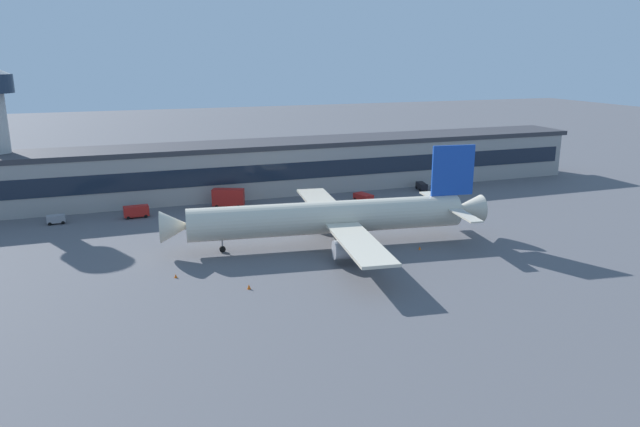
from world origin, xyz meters
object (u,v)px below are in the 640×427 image
Objects in this scene: pushback_tractor at (364,197)px; traffic_cone_0 at (176,276)px; follow_me_car at (422,186)px; traffic_cone_3 at (249,287)px; airliner at (332,217)px; crew_van at (136,211)px; catering_truck at (228,197)px; baggage_tug at (56,219)px; traffic_cone_1 at (364,253)px; traffic_cone_2 at (420,248)px.

traffic_cone_0 is at bearing -142.95° from pushback_tractor.
traffic_cone_3 is (-57.63, -51.11, -0.72)m from follow_me_car.
crew_van is at bearing 136.11° from airliner.
pushback_tractor is at bearing -162.28° from follow_me_car.
airliner is at bearing -43.89° from crew_van.
traffic_cone_0 is (-67.44, -42.63, -0.78)m from follow_me_car.
airliner is 12.95× the size of follow_me_car.
crew_van is 71.43m from follow_me_car.
airliner reaches higher than catering_truck.
catering_truck reaches higher than crew_van.
traffic_cone_1 is at bearing -37.04° from baggage_tug.
baggage_tug is at bearing 177.20° from pushback_tractor.
airliner is at bearing -69.98° from catering_truck.
traffic_cone_0 is (-48.41, -36.54, -0.74)m from pushback_tractor.
baggage_tug is at bearing 142.96° from traffic_cone_1.
catering_truck is at bearing 110.02° from airliner.
catering_truck is 51.13m from traffic_cone_3.
airliner reaches higher than traffic_cone_3.
traffic_cone_1 is at bearing 21.06° from traffic_cone_3.
catering_truck is at bearing 7.53° from crew_van.
pushback_tractor is 1.00× the size of crew_van.
pushback_tractor is 60.66m from traffic_cone_0.
traffic_cone_3 is at bearing -140.51° from airliner.
catering_truck reaches higher than traffic_cone_3.
baggage_tug reaches higher than traffic_cone_1.
traffic_cone_0 is (3.91, -39.44, -1.15)m from crew_van.
baggage_tug is 5.65× the size of traffic_cone_1.
traffic_cone_2 is at bearing -32.68° from baggage_tug.
traffic_cone_3 is (-38.59, -45.03, -0.68)m from pushback_tractor.
traffic_cone_2 is at bearing -40.35° from crew_van.
catering_truck is 1.64× the size of follow_me_car.
catering_truck is at bearing 68.46° from traffic_cone_0.
pushback_tractor is 59.31m from traffic_cone_3.
traffic_cone_1 is (52.46, -39.59, -0.76)m from baggage_tug.
traffic_cone_1 is 0.90× the size of traffic_cone_3.
airliner is 52.03m from follow_me_car.
traffic_cone_0 reaches higher than traffic_cone_2.
crew_van reaches higher than follow_me_car.
catering_truck is at bearing 82.32° from traffic_cone_3.
baggage_tug is at bearing -178.20° from follow_me_car.
traffic_cone_2 is (63.01, -40.42, -0.79)m from baggage_tug.
baggage_tug reaches higher than pushback_tractor.
airliner reaches higher than traffic_cone_1.
traffic_cone_0 is 0.94× the size of traffic_cone_1.
traffic_cone_0 is 32.60m from traffic_cone_1.
airliner is 91.84× the size of traffic_cone_1.
traffic_cone_3 is at bearing -166.60° from traffic_cone_2.
crew_van is 1.14× the size of follow_me_car.
traffic_cone_0 is at bearing -179.49° from traffic_cone_1.
crew_van reaches higher than pushback_tractor.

